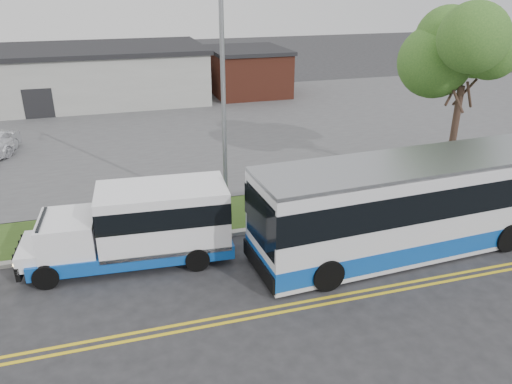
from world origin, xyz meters
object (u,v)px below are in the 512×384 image
object	(u,v)px
tree_east	(466,55)
streetlight_near	(224,94)
transit_bus	(421,204)
shuttle_bus	(143,223)

from	to	relation	value
tree_east	streetlight_near	xyz separation A→B (m)	(-11.00, -0.27, -0.97)
tree_east	transit_bus	xyz separation A→B (m)	(-4.82, -4.80, -4.44)
streetlight_near	transit_bus	distance (m)	8.41
streetlight_near	transit_bus	xyz separation A→B (m)	(6.18, -4.53, -3.46)
streetlight_near	shuttle_bus	bearing A→B (deg)	-144.20
tree_east	transit_bus	bearing A→B (deg)	-135.12
streetlight_near	shuttle_bus	world-z (taller)	streetlight_near
tree_east	shuttle_bus	xyz separation A→B (m)	(-14.58, -2.86, -4.74)
streetlight_near	transit_bus	bearing A→B (deg)	-36.23
streetlight_near	transit_bus	world-z (taller)	streetlight_near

